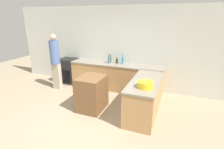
% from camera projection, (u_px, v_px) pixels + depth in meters
% --- Properties ---
extents(ground_plane, '(14.00, 14.00, 0.00)m').
position_uv_depth(ground_plane, '(85.00, 121.00, 4.14)').
color(ground_plane, tan).
extents(wall_back, '(8.00, 0.06, 2.70)m').
position_uv_depth(wall_back, '(119.00, 48.00, 5.84)').
color(wall_back, silver).
rests_on(wall_back, ground_plane).
extents(counter_back, '(3.11, 0.62, 0.88)m').
position_uv_depth(counter_back, '(116.00, 77.00, 5.84)').
color(counter_back, tan).
rests_on(counter_back, ground_plane).
extents(counter_peninsula, '(0.69, 1.80, 0.88)m').
position_uv_depth(counter_peninsula, '(145.00, 97.00, 4.38)').
color(counter_peninsula, tan).
rests_on(counter_peninsula, ground_plane).
extents(range_oven, '(0.64, 0.60, 0.89)m').
position_uv_depth(range_oven, '(68.00, 71.00, 6.49)').
color(range_oven, black).
rests_on(range_oven, ground_plane).
extents(island_table, '(0.64, 0.75, 0.90)m').
position_uv_depth(island_table, '(92.00, 93.00, 4.57)').
color(island_table, brown).
rests_on(island_table, ground_plane).
extents(mixing_bowl, '(0.34, 0.34, 0.14)m').
position_uv_depth(mixing_bowl, '(145.00, 85.00, 3.79)').
color(mixing_bowl, yellow).
rests_on(mixing_bowl, counter_peninsula).
extents(water_bottle_blue, '(0.07, 0.07, 0.31)m').
position_uv_depth(water_bottle_blue, '(109.00, 60.00, 5.76)').
color(water_bottle_blue, '#386BB7').
rests_on(water_bottle_blue, counter_back).
extents(wine_bottle_dark, '(0.07, 0.07, 0.19)m').
position_uv_depth(wine_bottle_dark, '(117.00, 61.00, 5.78)').
color(wine_bottle_dark, black).
rests_on(wine_bottle_dark, counter_back).
extents(dish_soap_bottle, '(0.08, 0.08, 0.31)m').
position_uv_depth(dish_soap_bottle, '(123.00, 60.00, 5.70)').
color(dish_soap_bottle, '#338CBF').
rests_on(dish_soap_bottle, counter_back).
extents(olive_oil_bottle, '(0.07, 0.07, 0.28)m').
position_uv_depth(olive_oil_bottle, '(110.00, 59.00, 5.88)').
color(olive_oil_bottle, '#475B1E').
rests_on(olive_oil_bottle, counter_back).
extents(person_by_range, '(0.30, 0.30, 1.84)m').
position_uv_depth(person_by_range, '(55.00, 60.00, 5.72)').
color(person_by_range, '#ADA38E').
rests_on(person_by_range, ground_plane).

